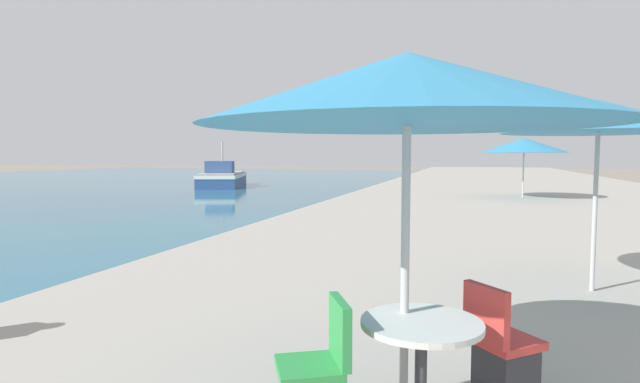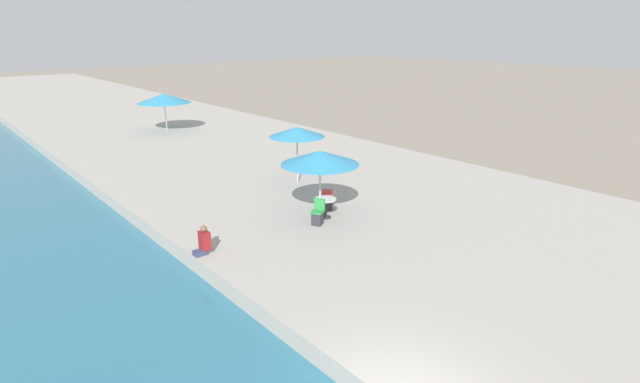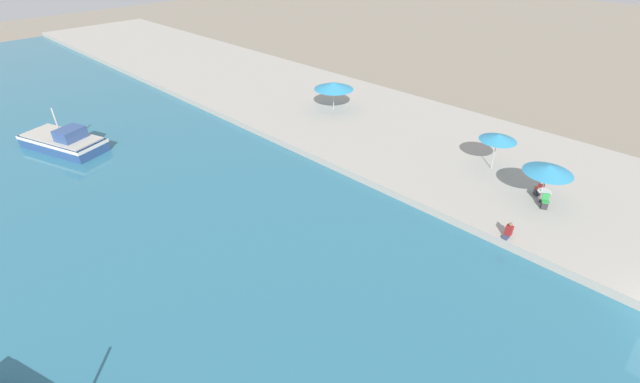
{
  "view_description": "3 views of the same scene",
  "coord_description": "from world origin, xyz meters",
  "px_view_note": "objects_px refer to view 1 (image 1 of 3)",
  "views": [
    {
      "loc": [
        5.53,
        4.91,
        2.38
      ],
      "look_at": [
        1.5,
        18.19,
        1.35
      ],
      "focal_mm": 28.0,
      "sensor_mm": 36.0,
      "label": 1
    },
    {
      "loc": [
        -5.87,
        -4.81,
        7.11
      ],
      "look_at": [
        5.11,
        8.31,
        1.55
      ],
      "focal_mm": 28.0,
      "sensor_mm": 36.0,
      "label": 2
    },
    {
      "loc": [
        -19.74,
        2.79,
        14.9
      ],
      "look_at": [
        -4.0,
        18.0,
        1.15
      ],
      "focal_mm": 24.0,
      "sensor_mm": 36.0,
      "label": 3
    }
  ],
  "objects_px": {
    "cafe_umbrella_white": "(599,117)",
    "cafe_chair_left": "(503,363)",
    "fishing_boat_mid": "(222,178)",
    "cafe_table": "(421,351)",
    "cafe_umbrella_pink": "(407,90)",
    "cafe_umbrella_striped": "(524,145)"
  },
  "relations": [
    {
      "from": "cafe_umbrella_white",
      "to": "cafe_chair_left",
      "type": "distance_m",
      "value": 4.35
    },
    {
      "from": "fishing_boat_mid",
      "to": "cafe_umbrella_white",
      "type": "bearing_deg",
      "value": -72.13
    },
    {
      "from": "cafe_table",
      "to": "cafe_umbrella_pink",
      "type": "bearing_deg",
      "value": 132.21
    },
    {
      "from": "cafe_umbrella_white",
      "to": "cafe_chair_left",
      "type": "height_order",
      "value": "cafe_umbrella_white"
    },
    {
      "from": "fishing_boat_mid",
      "to": "cafe_chair_left",
      "type": "xyz_separation_m",
      "value": [
        17.72,
        -29.18,
        0.18
      ]
    },
    {
      "from": "cafe_umbrella_white",
      "to": "fishing_boat_mid",
      "type": "bearing_deg",
      "value": 126.72
    },
    {
      "from": "fishing_boat_mid",
      "to": "cafe_table",
      "type": "relative_size",
      "value": 9.25
    },
    {
      "from": "cafe_chair_left",
      "to": "cafe_umbrella_pink",
      "type": "bearing_deg",
      "value": -104.9
    },
    {
      "from": "cafe_umbrella_pink",
      "to": "cafe_umbrella_white",
      "type": "distance_m",
      "value": 4.45
    },
    {
      "from": "fishing_boat_mid",
      "to": "cafe_chair_left",
      "type": "height_order",
      "value": "fishing_boat_mid"
    },
    {
      "from": "cafe_umbrella_striped",
      "to": "cafe_table",
      "type": "bearing_deg",
      "value": -97.08
    },
    {
      "from": "fishing_boat_mid",
      "to": "cafe_chair_left",
      "type": "bearing_deg",
      "value": -77.58
    },
    {
      "from": "cafe_table",
      "to": "cafe_chair_left",
      "type": "distance_m",
      "value": 0.75
    },
    {
      "from": "fishing_boat_mid",
      "to": "cafe_umbrella_striped",
      "type": "distance_m",
      "value": 22.21
    },
    {
      "from": "cafe_umbrella_pink",
      "to": "cafe_table",
      "type": "bearing_deg",
      "value": -47.79
    },
    {
      "from": "cafe_umbrella_white",
      "to": "cafe_chair_left",
      "type": "xyz_separation_m",
      "value": [
        -1.34,
        -3.63,
        -2.0
      ]
    },
    {
      "from": "cafe_umbrella_pink",
      "to": "cafe_table",
      "type": "relative_size",
      "value": 3.5
    },
    {
      "from": "cafe_umbrella_white",
      "to": "cafe_table",
      "type": "xyz_separation_m",
      "value": [
        -1.88,
        -4.11,
        -1.79
      ]
    },
    {
      "from": "cafe_chair_left",
      "to": "cafe_umbrella_white",
      "type": "bearing_deg",
      "value": 118.0
    },
    {
      "from": "cafe_umbrella_white",
      "to": "cafe_umbrella_striped",
      "type": "xyz_separation_m",
      "value": [
        0.53,
        15.29,
        -0.11
      ]
    },
    {
      "from": "cafe_umbrella_pink",
      "to": "cafe_umbrella_white",
      "type": "bearing_deg",
      "value": 63.15
    },
    {
      "from": "cafe_umbrella_pink",
      "to": "cafe_umbrella_striped",
      "type": "xyz_separation_m",
      "value": [
        2.54,
        19.26,
        -0.05
      ]
    }
  ]
}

